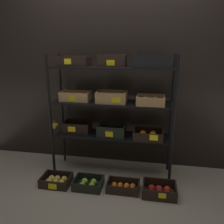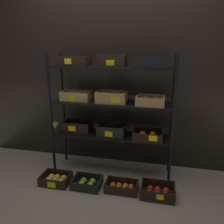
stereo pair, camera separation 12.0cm
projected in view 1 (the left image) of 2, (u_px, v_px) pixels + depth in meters
name	position (u px, v px, depth m)	size (l,w,h in m)	color
ground_plane	(112.00, 171.00, 3.04)	(10.00, 10.00, 0.00)	gray
storefront_wall	(117.00, 64.00, 3.02)	(3.81, 0.12, 2.67)	black
display_rack	(111.00, 101.00, 2.77)	(1.52, 0.39, 1.48)	black
crate_ground_apple_gold	(56.00, 181.00, 2.76)	(0.34, 0.26, 0.11)	black
crate_ground_apple_green	(88.00, 184.00, 2.70)	(0.33, 0.26, 0.10)	black
crate_ground_tangerine	(123.00, 187.00, 2.64)	(0.36, 0.21, 0.11)	black
crate_ground_apple_red	(159.00, 191.00, 2.56)	(0.36, 0.26, 0.13)	black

